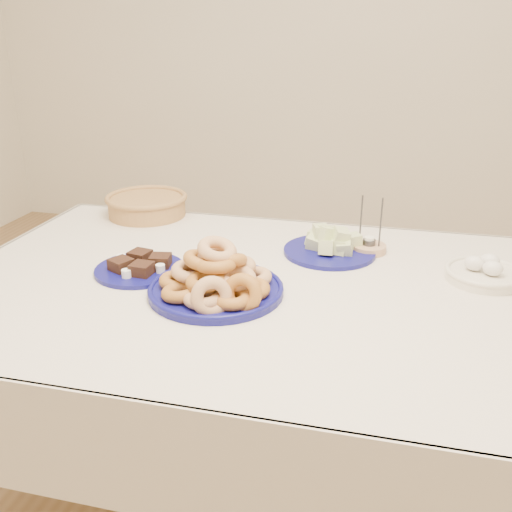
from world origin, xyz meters
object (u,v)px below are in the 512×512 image
wicker_basket (147,204)px  egg_bowl (484,273)px  donut_platter (216,280)px  brownie_plate (140,267)px  candle_holder (369,247)px  melon_plate (330,246)px  dining_table (260,319)px

wicker_basket → egg_bowl: (1.12, -0.31, -0.02)m
donut_platter → brownie_plate: 0.27m
wicker_basket → candle_holder: bearing=-12.3°
melon_plate → egg_bowl: (0.43, -0.10, -0.00)m
dining_table → donut_platter: 0.20m
dining_table → candle_holder: 0.42m
dining_table → brownie_plate: 0.37m
donut_platter → dining_table: bearing=45.0°
candle_holder → egg_bowl: 0.34m
dining_table → donut_platter: donut_platter is taller
donut_platter → candle_holder: 0.54m
donut_platter → egg_bowl: (0.67, 0.26, -0.02)m
donut_platter → candle_holder: size_ratio=2.58×
candle_holder → donut_platter: bearing=-132.0°
donut_platter → wicker_basket: size_ratio=1.35×
melon_plate → wicker_basket: bearing=162.7°
wicker_basket → dining_table: bearing=-41.8°
donut_platter → candle_holder: (0.36, 0.40, -0.02)m
brownie_plate → wicker_basket: (-0.19, 0.48, 0.03)m
candle_holder → egg_bowl: (0.31, -0.14, 0.01)m
brownie_plate → wicker_basket: size_ratio=0.81×
brownie_plate → candle_holder: bearing=26.6°
egg_bowl → brownie_plate: bearing=-169.6°
dining_table → brownie_plate: size_ratio=6.35×
candle_holder → wicker_basket: bearing=167.7°
dining_table → egg_bowl: 0.62m
dining_table → donut_platter: bearing=-135.0°
brownie_plate → egg_bowl: size_ratio=1.04×
donut_platter → brownie_plate: size_ratio=1.67×
melon_plate → candle_holder: candle_holder is taller
donut_platter → egg_bowl: donut_platter is taller
dining_table → melon_plate: bearing=60.3°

